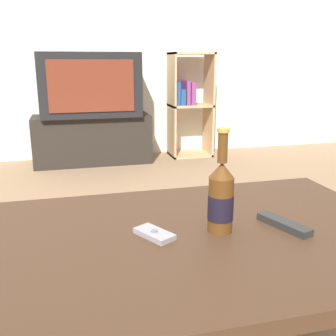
{
  "coord_description": "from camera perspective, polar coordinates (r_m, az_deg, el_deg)",
  "views": [
    {
      "loc": [
        -0.3,
        -0.91,
        0.93
      ],
      "look_at": [
        0.02,
        0.3,
        0.58
      ],
      "focal_mm": 42.0,
      "sensor_mm": 36.0,
      "label": 1
    }
  ],
  "objects": [
    {
      "name": "tv_stand",
      "position": [
        3.74,
        -10.9,
        4.14
      ],
      "size": [
        1.06,
        0.39,
        0.45
      ],
      "color": "#28231E",
      "rests_on": "ground_plane"
    },
    {
      "name": "bookshelf",
      "position": [
        3.92,
        3.0,
        9.51
      ],
      "size": [
        0.41,
        0.3,
        1.01
      ],
      "color": "tan",
      "rests_on": "ground_plane"
    },
    {
      "name": "coffee_table",
      "position": [
        1.08,
        3.17,
        -12.71
      ],
      "size": [
        1.2,
        0.76,
        0.48
      ],
      "color": "#422B1C",
      "rests_on": "ground_plane"
    },
    {
      "name": "beer_bottle",
      "position": [
        1.05,
        7.66,
        -4.21
      ],
      "size": [
        0.07,
        0.07,
        0.28
      ],
      "color": "#563314",
      "rests_on": "coffee_table"
    },
    {
      "name": "back_wall",
      "position": [
        3.97,
        -10.8,
        20.42
      ],
      "size": [
        8.0,
        0.05,
        2.6
      ],
      "color": "silver",
      "rests_on": "ground_plane"
    },
    {
      "name": "cell_phone",
      "position": [
        1.04,
        -2.0,
        -9.52
      ],
      "size": [
        0.1,
        0.12,
        0.02
      ],
      "rotation": [
        0.0,
        0.0,
        0.52
      ],
      "color": "gray",
      "rests_on": "coffee_table"
    },
    {
      "name": "remote_control",
      "position": [
        1.13,
        16.47,
        -7.82
      ],
      "size": [
        0.09,
        0.17,
        0.02
      ],
      "rotation": [
        0.0,
        0.0,
        0.33
      ],
      "color": "#282828",
      "rests_on": "coffee_table"
    },
    {
      "name": "television",
      "position": [
        3.67,
        -11.3,
        11.81
      ],
      "size": [
        0.88,
        0.5,
        0.56
      ],
      "color": "black",
      "rests_on": "tv_stand"
    }
  ]
}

